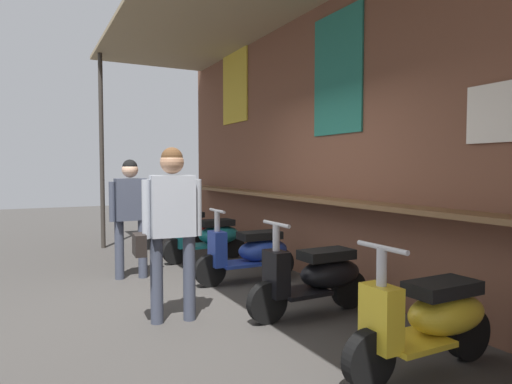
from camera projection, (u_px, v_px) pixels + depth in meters
The scene contains 9 objects.
ground_plane at pixel (191, 309), 4.73m from camera, with size 27.98×27.98×0.00m, color #383533.
market_stall_facade at pixel (335, 120), 5.46m from camera, with size 9.99×2.52×3.75m.
scooter_red at pixel (183, 226), 8.43m from camera, with size 0.46×1.40×0.97m.
scooter_teal at pixel (210, 236), 7.19m from camera, with size 0.48×1.40×0.97m.
scooter_blue at pixel (252, 252), 5.85m from camera, with size 0.46×1.40×0.97m.
scooter_black at pixel (317, 276), 4.54m from camera, with size 0.46×1.40×0.97m.
scooter_yellow at pixel (431, 318), 3.26m from camera, with size 0.46×1.40×0.97m.
shopper_with_handbag at pixel (171, 216), 4.27m from camera, with size 0.27×0.66×1.68m.
shopper_browsing at pixel (130, 206), 5.98m from camera, with size 0.21×0.55×1.60m.
Camera 1 is at (4.46, -1.52, 1.48)m, focal length 31.41 mm.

